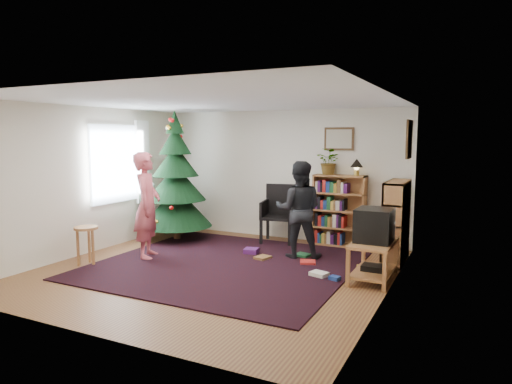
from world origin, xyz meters
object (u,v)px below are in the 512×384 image
at_px(tv_stand, 373,257).
at_px(bookshelf_right, 396,221).
at_px(armchair, 281,211).
at_px(stool, 86,235).
at_px(picture_back, 339,139).
at_px(christmas_tree, 176,187).
at_px(bookshelf_back, 339,210).
at_px(person_by_chair, 299,210).
at_px(person_standing, 147,205).
at_px(table_lamp, 357,164).
at_px(potted_plant, 329,162).
at_px(picture_right, 409,139).
at_px(crt_tv, 374,225).

bearing_deg(tv_stand, bookshelf_right, 83.73).
relative_size(armchair, stool, 1.80).
distance_m(picture_back, christmas_tree, 3.21).
bearing_deg(bookshelf_back, person_by_chair, -108.14).
distance_m(stool, person_standing, 1.04).
relative_size(bookshelf_back, table_lamp, 4.28).
relative_size(picture_back, potted_plant, 1.15).
bearing_deg(christmas_tree, person_standing, -73.97).
height_order(person_standing, person_by_chair, person_standing).
bearing_deg(armchair, person_by_chair, -63.78).
distance_m(bookshelf_back, table_lamp, 0.89).
bearing_deg(picture_right, table_lamp, 148.31).
distance_m(bookshelf_back, stool, 4.36).
distance_m(christmas_tree, person_standing, 1.38).
xyz_separation_m(person_standing, table_lamp, (2.89, 2.21, 0.63)).
height_order(tv_stand, table_lamp, table_lamp).
height_order(christmas_tree, potted_plant, christmas_tree).
bearing_deg(person_standing, table_lamp, -77.52).
distance_m(armchair, person_standing, 2.56).
xyz_separation_m(picture_right, christmas_tree, (-4.23, -0.31, -0.91)).
xyz_separation_m(armchair, person_standing, (-1.51, -2.05, 0.28)).
height_order(armchair, potted_plant, potted_plant).
distance_m(christmas_tree, person_by_chair, 2.63).
bearing_deg(picture_right, stool, -151.71).
relative_size(person_standing, potted_plant, 3.64).
bearing_deg(armchair, christmas_tree, -169.95).
distance_m(picture_right, crt_tv, 1.69).
bearing_deg(stool, bookshelf_right, 28.08).
xyz_separation_m(person_by_chair, potted_plant, (0.16, 1.11, 0.74)).
distance_m(bookshelf_back, tv_stand, 2.07).
height_order(person_standing, table_lamp, person_standing).
xyz_separation_m(stool, potted_plant, (2.98, 2.98, 1.07)).
relative_size(bookshelf_back, armchair, 1.20).
xyz_separation_m(potted_plant, table_lamp, (0.50, -0.00, -0.04)).
bearing_deg(bookshelf_back, picture_back, 117.13).
distance_m(armchair, person_by_chair, 1.21).
relative_size(picture_right, bookshelf_back, 0.46).
relative_size(bookshelf_back, crt_tv, 2.48).
bearing_deg(picture_back, bookshelf_back, -62.87).
bearing_deg(potted_plant, picture_back, 45.90).
relative_size(christmas_tree, potted_plant, 5.18).
bearing_deg(armchair, picture_back, 5.43).
bearing_deg(person_standing, tv_stand, -108.00).
relative_size(stool, table_lamp, 1.99).
bearing_deg(bookshelf_right, armchair, 76.85).
height_order(person_by_chair, potted_plant, potted_plant).
xyz_separation_m(bookshelf_right, armchair, (-2.21, 0.52, -0.07)).
bearing_deg(picture_right, person_by_chair, -162.17).
distance_m(tv_stand, table_lamp, 2.24).
height_order(bookshelf_right, stool, bookshelf_right).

